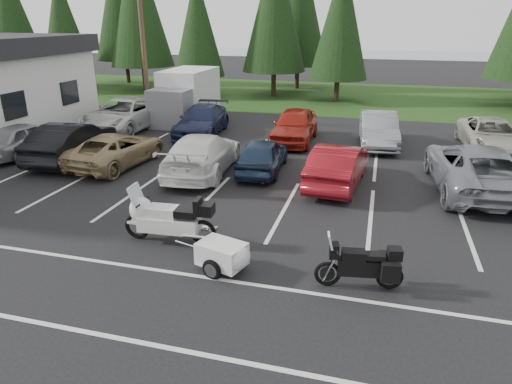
% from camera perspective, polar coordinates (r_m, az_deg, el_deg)
% --- Properties ---
extents(ground, '(120.00, 120.00, 0.00)m').
position_cam_1_polar(ground, '(13.87, 0.68, -3.57)').
color(ground, black).
rests_on(ground, ground).
extents(grass_strip, '(80.00, 16.00, 0.01)m').
position_cam_1_polar(grass_strip, '(36.80, 10.35, 11.66)').
color(grass_strip, '#1C3711').
rests_on(grass_strip, ground).
extents(lake_water, '(70.00, 50.00, 0.02)m').
position_cam_1_polar(lake_water, '(67.46, 16.50, 15.27)').
color(lake_water, gray).
rests_on(lake_water, ground).
extents(utility_pole, '(1.60, 0.26, 9.00)m').
position_cam_1_polar(utility_pole, '(27.58, -13.98, 18.20)').
color(utility_pole, '#473321').
rests_on(utility_pole, ground).
extents(box_truck, '(2.40, 5.60, 2.90)m').
position_cam_1_polar(box_truck, '(27.46, -9.13, 11.69)').
color(box_truck, silver).
rests_on(box_truck, ground).
extents(stall_markings, '(32.00, 16.00, 0.01)m').
position_cam_1_polar(stall_markings, '(15.66, 2.52, -0.61)').
color(stall_markings, silver).
rests_on(stall_markings, ground).
extents(conifer_0, '(4.58, 4.58, 10.66)m').
position_cam_1_polar(conifer_0, '(46.65, -28.38, 19.24)').
color(conifer_0, '#332316').
rests_on(conifer_0, ground).
extents(conifer_1, '(3.96, 3.96, 9.22)m').
position_cam_1_polar(conifer_1, '(41.83, -23.04, 18.93)').
color(conifer_1, '#332316').
rests_on(conifer_1, ground).
extents(conifer_2, '(5.10, 5.10, 11.89)m').
position_cam_1_polar(conifer_2, '(39.93, -14.52, 22.09)').
color(conifer_2, '#332316').
rests_on(conifer_2, ground).
extents(conifer_3, '(3.87, 3.87, 9.02)m').
position_cam_1_polar(conifer_3, '(36.28, -7.31, 20.05)').
color(conifer_3, '#332316').
rests_on(conifer_3, ground).
extents(conifer_4, '(4.80, 4.80, 11.17)m').
position_cam_1_polar(conifer_4, '(36.06, 2.34, 22.20)').
color(conifer_4, '#332316').
rests_on(conifer_4, ground).
extents(conifer_5, '(4.14, 4.14, 9.63)m').
position_cam_1_polar(conifer_5, '(33.96, 10.58, 20.44)').
color(conifer_5, '#332316').
rests_on(conifer_5, ground).
extents(conifer_back_a, '(5.28, 5.28, 12.30)m').
position_cam_1_polar(conifer_back_a, '(45.56, -16.55, 22.00)').
color(conifer_back_a, '#332316').
rests_on(conifer_back_a, ground).
extents(conifer_back_b, '(4.97, 4.97, 11.58)m').
position_cam_1_polar(conifer_back_b, '(40.36, 5.43, 22.34)').
color(conifer_back_b, '#332316').
rests_on(conifer_back_b, ground).
extents(car_near_0, '(2.03, 4.44, 1.48)m').
position_cam_1_polar(car_near_0, '(22.86, -26.93, 6.02)').
color(car_near_0, '#9B9A9F').
rests_on(car_near_0, ground).
extents(car_near_1, '(2.19, 5.14, 1.65)m').
position_cam_1_polar(car_near_1, '(21.04, -22.04, 5.87)').
color(car_near_1, black).
rests_on(car_near_1, ground).
extents(car_near_2, '(2.64, 5.01, 1.34)m').
position_cam_1_polar(car_near_2, '(19.77, -17.02, 5.14)').
color(car_near_2, '#967E57').
rests_on(car_near_2, ground).
extents(car_near_3, '(2.64, 5.53, 1.56)m').
position_cam_1_polar(car_near_3, '(18.03, -6.74, 4.79)').
color(car_near_3, white).
rests_on(car_near_3, ground).
extents(car_near_4, '(1.82, 4.08, 1.36)m').
position_cam_1_polar(car_near_4, '(18.06, 0.80, 4.65)').
color(car_near_4, '#1A2A43').
rests_on(car_near_4, ground).
extents(car_near_5, '(2.00, 4.72, 1.51)m').
position_cam_1_polar(car_near_5, '(16.84, 10.22, 3.36)').
color(car_near_5, maroon).
rests_on(car_near_5, ground).
extents(car_near_6, '(3.21, 6.21, 1.67)m').
position_cam_1_polar(car_near_6, '(17.77, 25.76, 2.77)').
color(car_near_6, gray).
rests_on(car_near_6, ground).
extents(car_far_0, '(2.92, 6.10, 1.68)m').
position_cam_1_polar(car_far_0, '(26.02, -16.14, 9.27)').
color(car_far_0, silver).
rests_on(car_far_0, ground).
extents(car_far_1, '(2.55, 5.25, 1.47)m').
position_cam_1_polar(car_far_1, '(24.19, -6.79, 8.85)').
color(car_far_1, '#192040').
rests_on(car_far_1, ground).
extents(car_far_2, '(2.02, 4.81, 1.62)m').
position_cam_1_polar(car_far_2, '(22.63, 4.84, 8.28)').
color(car_far_2, maroon).
rests_on(car_far_2, ground).
extents(car_far_3, '(2.04, 4.83, 1.55)m').
position_cam_1_polar(car_far_3, '(22.67, 15.07, 7.56)').
color(car_far_3, gray).
rests_on(car_far_3, ground).
extents(car_far_4, '(2.54, 5.21, 1.43)m').
position_cam_1_polar(car_far_4, '(23.67, 27.31, 6.33)').
color(car_far_4, '#AAA89C').
rests_on(car_far_4, ground).
extents(touring_motorcycle, '(2.95, 1.07, 1.61)m').
position_cam_1_polar(touring_motorcycle, '(12.49, -10.85, -2.81)').
color(touring_motorcycle, silver).
rests_on(touring_motorcycle, ground).
extents(cargo_trailer, '(1.80, 1.33, 0.74)m').
position_cam_1_polar(cargo_trailer, '(11.12, -4.29, -8.07)').
color(cargo_trailer, silver).
rests_on(cargo_trailer, ground).
extents(adventure_motorcycle, '(2.29, 1.11, 1.34)m').
position_cam_1_polar(adventure_motorcycle, '(10.55, 12.83, -8.44)').
color(adventure_motorcycle, black).
rests_on(adventure_motorcycle, ground).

